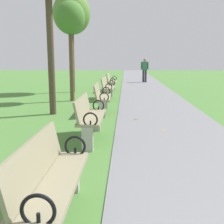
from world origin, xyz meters
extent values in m
cube|color=slate|center=(1.31, 18.00, 0.01)|extent=(2.63, 44.00, 0.02)
cube|color=gray|center=(-0.45, 3.00, 0.47)|extent=(0.44, 1.60, 0.05)
cube|color=gray|center=(-0.64, 3.00, 0.70)|extent=(0.12, 1.60, 0.40)
cube|color=#A8A59E|center=(-0.45, 3.74, 0.23)|extent=(0.20, 0.12, 0.45)
torus|color=black|center=(-0.39, 2.24, 0.59)|extent=(0.27, 0.03, 0.27)
cylinder|color=black|center=(-0.39, 2.24, 0.51)|extent=(0.03, 0.03, 0.12)
torus|color=black|center=(-0.39, 3.76, 0.59)|extent=(0.27, 0.03, 0.27)
cylinder|color=black|center=(-0.39, 3.76, 0.51)|extent=(0.03, 0.03, 0.12)
cube|color=gray|center=(-0.45, 6.07, 0.47)|extent=(0.44, 1.60, 0.05)
cube|color=gray|center=(-0.64, 6.07, 0.70)|extent=(0.12, 1.60, 0.40)
cube|color=#A8A59E|center=(-0.45, 5.33, 0.23)|extent=(0.20, 0.12, 0.45)
cube|color=#A8A59E|center=(-0.45, 6.81, 0.23)|extent=(0.20, 0.12, 0.45)
torus|color=black|center=(-0.39, 5.31, 0.59)|extent=(0.27, 0.03, 0.27)
cylinder|color=black|center=(-0.39, 5.31, 0.51)|extent=(0.03, 0.03, 0.12)
torus|color=black|center=(-0.39, 6.83, 0.59)|extent=(0.27, 0.03, 0.27)
cylinder|color=black|center=(-0.39, 6.83, 0.51)|extent=(0.03, 0.03, 0.12)
cube|color=gray|center=(-0.45, 9.05, 0.47)|extent=(0.49, 1.61, 0.05)
cube|color=gray|center=(-0.64, 9.04, 0.70)|extent=(0.17, 1.60, 0.40)
cube|color=#A8A59E|center=(-0.43, 8.31, 0.23)|extent=(0.20, 0.13, 0.45)
cube|color=#A8A59E|center=(-0.47, 9.79, 0.23)|extent=(0.20, 0.13, 0.45)
torus|color=black|center=(-0.37, 8.29, 0.59)|extent=(0.27, 0.04, 0.27)
cylinder|color=black|center=(-0.37, 8.29, 0.51)|extent=(0.03, 0.03, 0.12)
torus|color=black|center=(-0.41, 9.81, 0.59)|extent=(0.27, 0.04, 0.27)
cylinder|color=black|center=(-0.41, 9.81, 0.51)|extent=(0.03, 0.03, 0.12)
cube|color=gray|center=(-0.45, 11.93, 0.47)|extent=(0.48, 1.61, 0.05)
cube|color=gray|center=(-0.64, 11.93, 0.70)|extent=(0.16, 1.60, 0.40)
cube|color=#A8A59E|center=(-0.47, 11.19, 0.23)|extent=(0.20, 0.13, 0.45)
cube|color=#A8A59E|center=(-0.43, 12.67, 0.23)|extent=(0.20, 0.13, 0.45)
torus|color=black|center=(-0.41, 11.17, 0.59)|extent=(0.27, 0.04, 0.27)
cylinder|color=black|center=(-0.41, 11.17, 0.51)|extent=(0.03, 0.03, 0.12)
torus|color=black|center=(-0.37, 12.69, 0.59)|extent=(0.27, 0.04, 0.27)
cylinder|color=black|center=(-0.37, 12.69, 0.51)|extent=(0.03, 0.03, 0.12)
cube|color=gray|center=(-0.45, 14.93, 0.47)|extent=(0.46, 1.61, 0.05)
cube|color=gray|center=(-0.64, 14.94, 0.70)|extent=(0.15, 1.60, 0.40)
cube|color=#A8A59E|center=(-0.46, 14.19, 0.23)|extent=(0.20, 0.12, 0.45)
cube|color=#A8A59E|center=(-0.44, 15.67, 0.23)|extent=(0.20, 0.12, 0.45)
torus|color=black|center=(-0.40, 14.17, 0.59)|extent=(0.27, 0.03, 0.27)
cylinder|color=black|center=(-0.40, 14.17, 0.51)|extent=(0.03, 0.03, 0.12)
torus|color=black|center=(-0.38, 15.69, 0.59)|extent=(0.27, 0.03, 0.27)
cylinder|color=black|center=(-0.38, 15.69, 0.51)|extent=(0.03, 0.03, 0.12)
cylinder|color=#4C3D2D|center=(-1.95, 8.74, 1.82)|extent=(0.19, 0.19, 3.64)
cylinder|color=brown|center=(-1.87, 11.46, 1.39)|extent=(0.17, 0.17, 2.77)
ellipsoid|color=#477A33|center=(-1.87, 11.46, 3.17)|extent=(1.12, 1.12, 1.23)
cylinder|color=brown|center=(-2.35, 14.38, 1.56)|extent=(0.16, 0.16, 3.12)
ellipsoid|color=#5B8438|center=(-2.35, 14.38, 3.74)|extent=(1.79, 1.79, 1.97)
cylinder|color=#2D2D38|center=(1.61, 20.22, 0.45)|extent=(0.14, 0.14, 0.85)
cylinder|color=#2D2D38|center=(1.46, 20.24, 0.45)|extent=(0.14, 0.14, 0.85)
cube|color=#33724C|center=(1.54, 20.23, 1.15)|extent=(0.37, 0.27, 0.56)
sphere|color=#9E7051|center=(1.54, 20.23, 1.54)|extent=(0.20, 0.20, 0.20)
cylinder|color=#33724C|center=(1.75, 20.19, 1.15)|extent=(0.09, 0.09, 0.52)
cylinder|color=#33724C|center=(1.32, 20.27, 1.15)|extent=(0.09, 0.09, 0.52)
cylinder|color=#BC842D|center=(-1.79, 12.53, 0.00)|extent=(0.11, 0.11, 0.00)
cylinder|color=#BC842D|center=(1.02, 13.91, 0.02)|extent=(0.11, 0.11, 0.00)
cylinder|color=#93511E|center=(-2.21, 16.06, 0.00)|extent=(0.09, 0.09, 0.00)
cylinder|color=#AD6B23|center=(-0.18, 8.71, 0.00)|extent=(0.14, 0.14, 0.00)
cylinder|color=#93511E|center=(-1.45, 13.77, 0.00)|extent=(0.13, 0.13, 0.00)
cylinder|color=gold|center=(1.12, 6.83, 0.02)|extent=(0.11, 0.11, 0.00)
cylinder|color=#AD6B23|center=(2.34, 16.79, 0.02)|extent=(0.11, 0.11, 0.00)
cylinder|color=gold|center=(-1.22, 16.11, 0.00)|extent=(0.13, 0.13, 0.00)
cylinder|color=brown|center=(0.51, 8.00, 0.02)|extent=(0.14, 0.14, 0.00)
camera|label=1|loc=(0.23, 0.40, 1.67)|focal=45.57mm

